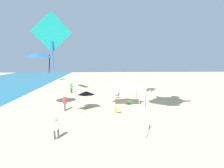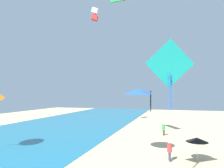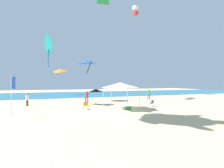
{
  "view_description": "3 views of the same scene",
  "coord_description": "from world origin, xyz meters",
  "px_view_note": "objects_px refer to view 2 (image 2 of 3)",
  "views": [
    {
      "loc": [
        -23.21,
        3.75,
        6.09
      ],
      "look_at": [
        -0.2,
        2.44,
        2.96
      ],
      "focal_mm": 30.23,
      "sensor_mm": 36.0,
      "label": 1
    },
    {
      "loc": [
        -20.6,
        7.72,
        6.19
      ],
      "look_at": [
        -0.56,
        13.92,
        7.29
      ],
      "focal_mm": 31.38,
      "sensor_mm": 36.0,
      "label": 2
    },
    {
      "loc": [
        -6.79,
        -16.81,
        2.97
      ],
      "look_at": [
        0.81,
        3.21,
        2.84
      ],
      "focal_mm": 26.99,
      "sensor_mm": 36.0,
      "label": 3
    }
  ],
  "objects_px": {
    "person_near_umbrella": "(164,128)",
    "person_by_tent": "(170,149)",
    "kite_box_white": "(95,14)",
    "kite_delta_blue": "(139,91)",
    "kite_diamond_teal": "(170,66)",
    "beach_umbrella": "(197,140)"
  },
  "relations": [
    {
      "from": "person_near_umbrella",
      "to": "person_by_tent",
      "type": "height_order",
      "value": "person_near_umbrella"
    },
    {
      "from": "person_by_tent",
      "to": "kite_box_white",
      "type": "height_order",
      "value": "kite_box_white"
    },
    {
      "from": "person_near_umbrella",
      "to": "person_by_tent",
      "type": "bearing_deg",
      "value": -153.84
    },
    {
      "from": "kite_delta_blue",
      "to": "person_near_umbrella",
      "type": "bearing_deg",
      "value": -103.95
    },
    {
      "from": "person_by_tent",
      "to": "kite_diamond_teal",
      "type": "relative_size",
      "value": 0.39
    },
    {
      "from": "kite_box_white",
      "to": "kite_diamond_teal",
      "type": "relative_size",
      "value": 0.55
    },
    {
      "from": "kite_delta_blue",
      "to": "kite_diamond_teal",
      "type": "distance_m",
      "value": 7.03
    },
    {
      "from": "kite_diamond_teal",
      "to": "person_by_tent",
      "type": "bearing_deg",
      "value": 67.28
    },
    {
      "from": "beach_umbrella",
      "to": "person_near_umbrella",
      "type": "bearing_deg",
      "value": 17.84
    },
    {
      "from": "beach_umbrella",
      "to": "kite_diamond_teal",
      "type": "bearing_deg",
      "value": 159.98
    },
    {
      "from": "person_near_umbrella",
      "to": "kite_box_white",
      "type": "height_order",
      "value": "kite_box_white"
    },
    {
      "from": "person_near_umbrella",
      "to": "person_by_tent",
      "type": "relative_size",
      "value": 1.02
    },
    {
      "from": "kite_delta_blue",
      "to": "kite_box_white",
      "type": "distance_m",
      "value": 24.41
    },
    {
      "from": "kite_box_white",
      "to": "kite_diamond_teal",
      "type": "distance_m",
      "value": 29.19
    },
    {
      "from": "beach_umbrella",
      "to": "kite_diamond_teal",
      "type": "relative_size",
      "value": 0.46
    },
    {
      "from": "person_by_tent",
      "to": "kite_box_white",
      "type": "relative_size",
      "value": 0.71
    },
    {
      "from": "kite_box_white",
      "to": "kite_diamond_teal",
      "type": "height_order",
      "value": "kite_box_white"
    },
    {
      "from": "kite_delta_blue",
      "to": "kite_diamond_teal",
      "type": "height_order",
      "value": "kite_diamond_teal"
    },
    {
      "from": "person_by_tent",
      "to": "kite_diamond_teal",
      "type": "xyz_separation_m",
      "value": [
        -5.41,
        -0.19,
        7.02
      ]
    },
    {
      "from": "person_by_tent",
      "to": "kite_delta_blue",
      "type": "height_order",
      "value": "kite_delta_blue"
    },
    {
      "from": "kite_delta_blue",
      "to": "kite_box_white",
      "type": "relative_size",
      "value": 1.22
    },
    {
      "from": "kite_box_white",
      "to": "kite_delta_blue",
      "type": "bearing_deg",
      "value": 19.91
    }
  ]
}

